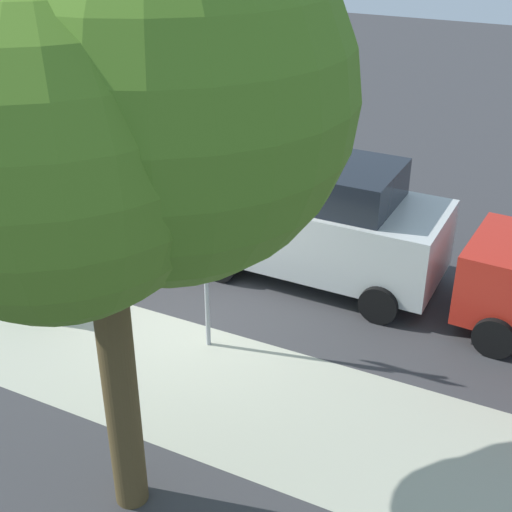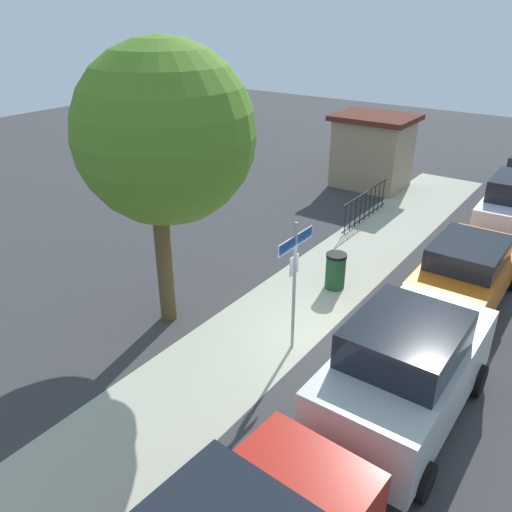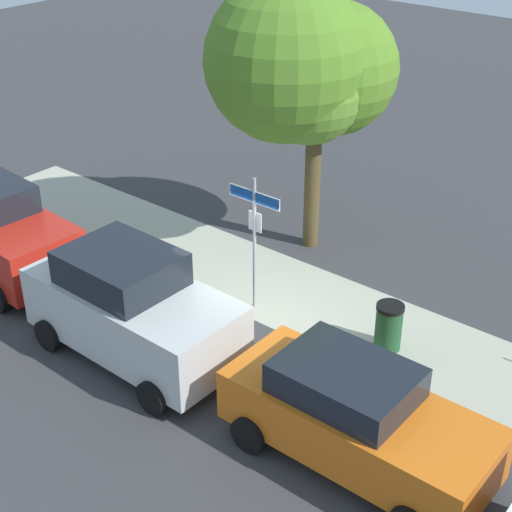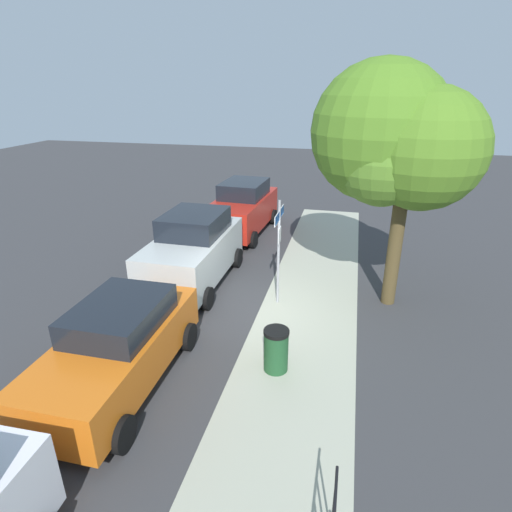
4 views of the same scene
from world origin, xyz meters
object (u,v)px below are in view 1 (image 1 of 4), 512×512
object	(u,v)px
street_sign	(204,227)
shade_tree	(123,120)
car_silver	(322,222)
car_orange	(91,188)
trash_bin	(34,288)

from	to	relation	value
street_sign	shade_tree	bearing A→B (deg)	107.07
car_silver	street_sign	bearing A→B (deg)	76.01
car_orange	trash_bin	distance (m)	3.23
street_sign	shade_tree	xyz separation A→B (m)	(-0.82, 2.69, 2.39)
shade_tree	trash_bin	size ratio (longest dim) A/B	6.48
car_orange	street_sign	bearing A→B (deg)	148.56
shade_tree	car_silver	distance (m)	6.36
car_silver	car_orange	bearing A→B (deg)	3.68
car_silver	car_orange	xyz separation A→B (m)	(4.80, 0.25, -0.18)
shade_tree	street_sign	bearing A→B (deg)	-72.93
shade_tree	car_silver	size ratio (longest dim) A/B	1.47
trash_bin	street_sign	bearing A→B (deg)	-170.35
car_orange	trash_bin	size ratio (longest dim) A/B	4.43
shade_tree	car_orange	size ratio (longest dim) A/B	1.46
car_silver	shade_tree	bearing A→B (deg)	91.84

